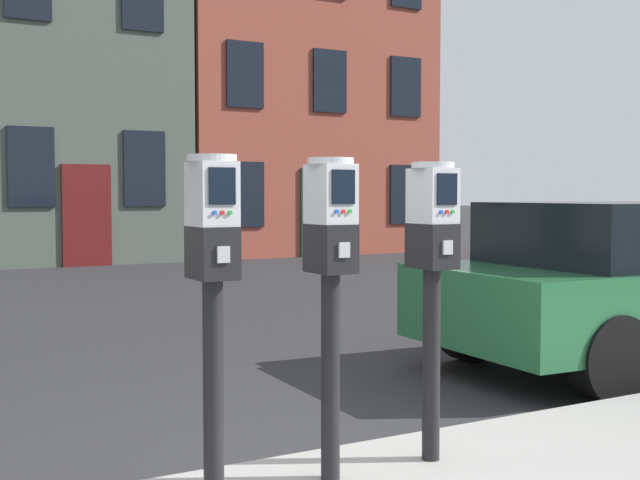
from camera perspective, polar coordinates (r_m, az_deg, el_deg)
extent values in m
cylinder|color=black|center=(3.69, -7.37, -10.29)|extent=(0.09, 0.09, 0.98)
cube|color=black|center=(3.60, -7.44, -0.87)|extent=(0.17, 0.24, 0.23)
cube|color=#A5A8AD|center=(3.48, -6.68, -1.00)|extent=(0.06, 0.01, 0.07)
cube|color=#B7BABF|center=(3.59, -7.46, 3.16)|extent=(0.17, 0.23, 0.28)
cube|color=black|center=(3.48, -6.76, 3.72)|extent=(0.12, 0.01, 0.16)
cylinder|color=blue|center=(3.47, -7.27, 1.87)|extent=(0.02, 0.01, 0.02)
cylinder|color=red|center=(3.48, -6.73, 1.88)|extent=(0.02, 0.01, 0.02)
cylinder|color=green|center=(3.49, -6.20, 1.89)|extent=(0.02, 0.01, 0.02)
cylinder|color=#B7BABF|center=(3.60, -7.48, 5.62)|extent=(0.22, 0.22, 0.03)
cylinder|color=black|center=(3.95, 0.72, -9.38)|extent=(0.09, 0.09, 0.98)
cube|color=black|center=(3.86, 0.73, -0.58)|extent=(0.17, 0.24, 0.23)
cube|color=#A5A8AD|center=(3.75, 1.68, -0.69)|extent=(0.06, 0.01, 0.07)
cube|color=#B7BABF|center=(3.85, 0.73, 3.18)|extent=(0.17, 0.23, 0.28)
cube|color=black|center=(3.75, 1.63, 3.69)|extent=(0.12, 0.01, 0.16)
cylinder|color=blue|center=(3.73, 1.18, 1.98)|extent=(0.02, 0.01, 0.02)
cylinder|color=red|center=(3.75, 1.64, 1.98)|extent=(0.02, 0.01, 0.02)
cylinder|color=green|center=(3.77, 2.10, 1.99)|extent=(0.02, 0.01, 0.02)
cylinder|color=#B7BABF|center=(3.86, 0.73, 5.47)|extent=(0.22, 0.22, 0.03)
cylinder|color=black|center=(4.27, 7.68, -8.49)|extent=(0.09, 0.09, 0.98)
cube|color=black|center=(4.19, 7.74, -0.41)|extent=(0.17, 0.24, 0.23)
cube|color=#A5A8AD|center=(4.09, 8.79, -0.51)|extent=(0.06, 0.01, 0.07)
cube|color=#B7BABF|center=(4.18, 7.77, 3.03)|extent=(0.17, 0.23, 0.28)
cube|color=black|center=(4.09, 8.76, 3.49)|extent=(0.12, 0.01, 0.15)
cylinder|color=blue|center=(4.07, 8.37, 1.93)|extent=(0.02, 0.01, 0.02)
cylinder|color=red|center=(4.09, 8.76, 1.93)|extent=(0.02, 0.01, 0.02)
cylinder|color=green|center=(4.11, 9.15, 1.94)|extent=(0.02, 0.01, 0.02)
cylinder|color=#B7BABF|center=(4.18, 7.78, 5.13)|extent=(0.22, 0.22, 0.03)
cylinder|color=black|center=(7.52, 10.35, -5.81)|extent=(0.65, 0.25, 0.64)
cylinder|color=black|center=(6.31, 19.40, -7.68)|extent=(0.65, 0.25, 0.64)
cube|color=#4C564C|center=(20.59, -20.90, 14.31)|extent=(6.93, 5.56, 11.07)
cube|color=black|center=(17.43, -19.28, 4.78)|extent=(0.90, 0.06, 1.60)
cube|color=black|center=(17.98, -12.00, 4.84)|extent=(0.90, 0.06, 1.60)
cube|color=#591414|center=(17.65, -15.78, 1.64)|extent=(1.00, 0.07, 2.10)
cube|color=brown|center=(23.08, -3.55, 12.91)|extent=(6.61, 6.56, 10.78)
cube|color=black|center=(18.81, -5.14, 3.15)|extent=(0.90, 0.06, 1.48)
cube|color=black|center=(19.82, 0.68, 3.17)|extent=(0.90, 0.06, 1.48)
cube|color=black|center=(21.02, 5.89, 3.15)|extent=(0.90, 0.06, 1.48)
cube|color=black|center=(19.00, -5.18, 11.30)|extent=(0.90, 0.06, 1.48)
cube|color=black|center=(20.00, 0.68, 10.91)|extent=(0.90, 0.06, 1.48)
cube|color=black|center=(21.19, 5.93, 10.46)|extent=(0.90, 0.06, 1.48)
cube|color=#193823|center=(19.68, -0.05, 1.91)|extent=(1.00, 0.07, 2.10)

